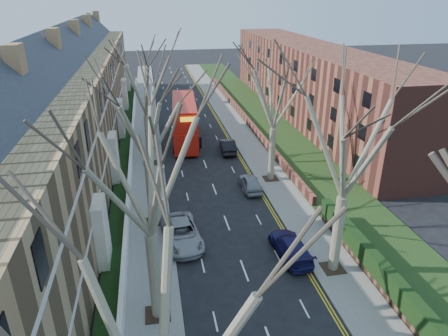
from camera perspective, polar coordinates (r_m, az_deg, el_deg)
pavement_left at (r=53.21m, az=-11.02°, el=5.16°), size 3.00×102.00×0.12m
pavement_right at (r=54.37m, az=1.76°, el=6.00°), size 3.00×102.00×0.12m
terrace_left at (r=44.77m, az=-21.36°, el=7.77°), size 9.70×78.00×13.60m
flats_right at (r=60.22m, az=11.94°, el=12.11°), size 13.97×54.00×10.00m
wall_hedge_right at (r=24.33m, az=26.29°, el=-18.89°), size 0.70×24.00×1.80m
front_wall_left at (r=45.53m, az=-13.04°, el=2.53°), size 0.30×78.00×1.00m
grass_verge_right at (r=55.45m, az=6.34°, el=6.32°), size 6.00×102.00×0.06m
tree_left_near at (r=10.81m, az=-10.71°, el=-22.37°), size 9.80×9.80×13.73m
tree_left_mid at (r=18.93m, az=-11.31°, el=1.29°), size 10.50×10.50×14.71m
tree_left_far at (r=28.53m, az=-11.37°, el=8.26°), size 10.15×10.15×14.22m
tree_left_dist at (r=40.18m, az=-11.49°, el=13.15°), size 10.50×10.50×14.71m
tree_right_mid at (r=23.49m, az=17.71°, el=5.06°), size 10.50×10.50×14.71m
tree_right_far at (r=36.05m, az=7.36°, el=11.73°), size 10.15×10.15×14.22m
double_decker_bus at (r=48.34m, az=-5.64°, el=6.58°), size 3.61×12.10×4.96m
car_left_far at (r=29.28m, az=-6.05°, el=-9.25°), size 3.06×5.68×1.51m
car_right_near at (r=28.20m, az=9.49°, el=-11.05°), size 2.10×4.87×1.40m
car_right_mid at (r=36.62m, az=3.80°, el=-2.12°), size 1.68×4.05×1.37m
car_right_far at (r=45.24m, az=0.55°, el=3.17°), size 1.88×4.52×1.45m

